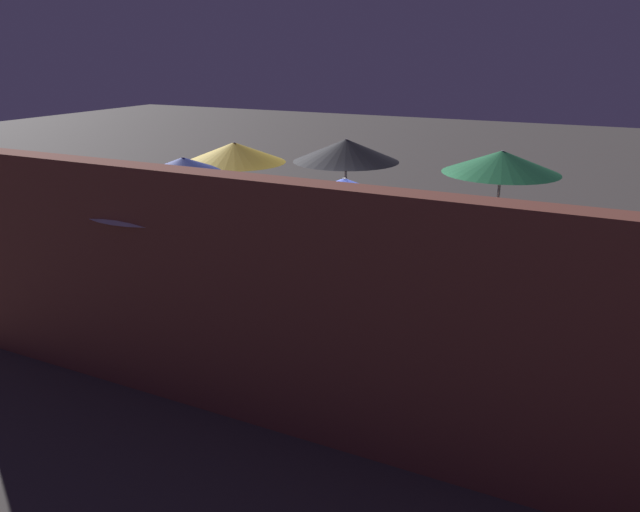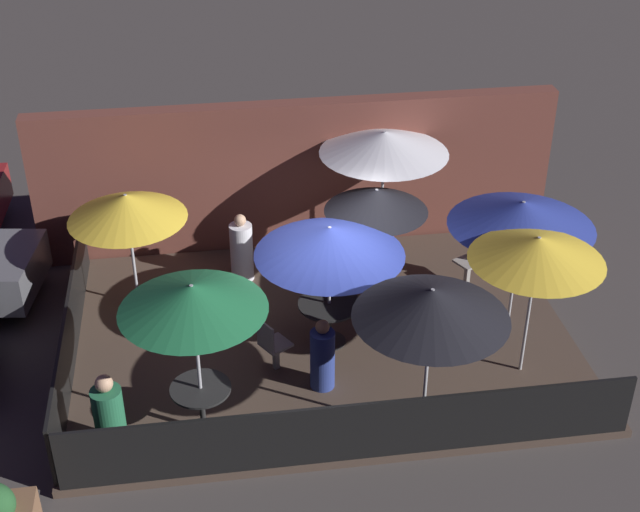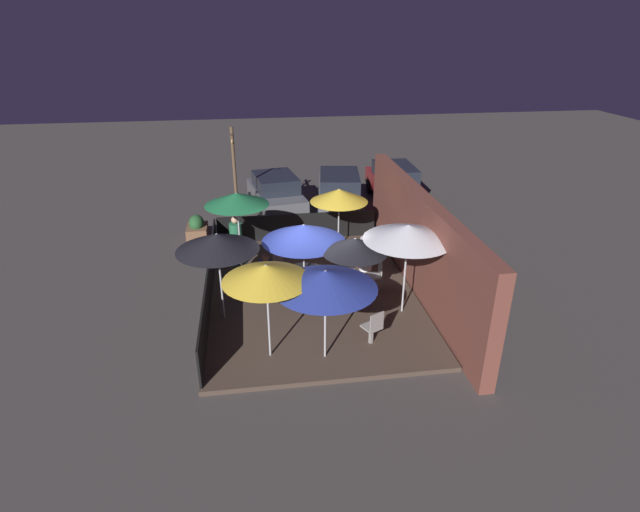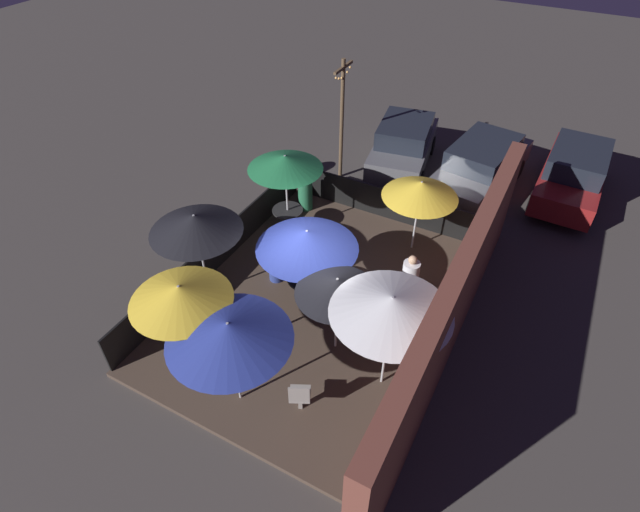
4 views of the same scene
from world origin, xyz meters
name	(u,v)px [view 4 (image 4 of 4)]	position (x,y,z in m)	size (l,w,h in m)	color
ground_plane	(317,304)	(0.00, 0.00, 0.00)	(60.00, 60.00, 0.00)	#423D3A
patio_deck	(317,302)	(0.00, 0.00, 0.06)	(7.95, 5.81, 0.12)	#47382D
building_wall	(453,307)	(0.00, 3.13, 1.44)	(9.55, 0.36, 2.89)	brown
fence_front	(219,249)	(0.00, -2.86, 0.59)	(7.75, 0.05, 0.95)	black
fence_side_left	(382,202)	(-3.93, 0.00, 0.59)	(0.05, 5.61, 0.95)	black
patio_umbrella_0	(307,239)	(0.07, -0.21, 1.99)	(2.30, 2.30, 2.11)	#B2B2B7
patio_umbrella_1	(285,162)	(-1.98, -2.00, 2.36)	(1.95, 1.95, 2.43)	#B2B2B7
patio_umbrella_2	(337,286)	(1.04, 1.01, 1.96)	(1.71, 1.71, 2.04)	#B2B2B7
patio_umbrella_3	(421,189)	(-2.98, 1.32, 2.00)	(1.92, 1.92, 2.10)	#B2B2B7
patio_umbrella_4	(392,305)	(1.42, 2.27, 2.40)	(2.26, 2.26, 2.49)	#B2B2B7
patio_umbrella_5	(180,294)	(2.87, -1.34, 2.27)	(1.96, 1.96, 2.34)	#B2B2B7
patio_umbrella_6	(195,223)	(1.05, -2.46, 2.28)	(2.07, 2.07, 2.38)	#B2B2B7
patio_umbrella_7	(229,331)	(3.11, -0.08, 2.14)	(2.30, 2.30, 2.23)	#B2B2B7
dining_table_0	(308,281)	(0.07, -0.21, 0.72)	(0.98, 0.98, 0.75)	black
dining_table_1	(288,214)	(-1.98, -2.00, 0.72)	(0.84, 0.84, 0.76)	black
patio_chair_0	(306,254)	(-0.89, -0.80, 0.62)	(0.55, 0.55, 0.92)	gray
patio_chair_1	(388,318)	(0.16, 1.85, 0.62)	(0.42, 0.42, 0.92)	gray
patio_chair_2	(300,396)	(2.79, 1.13, 0.62)	(0.54, 0.54, 0.91)	gray
patron_0	(410,279)	(-1.16, 1.86, 0.69)	(0.48, 0.48, 1.29)	silver
patron_1	(276,263)	(-0.19, -1.28, 0.64)	(0.48, 0.48, 1.18)	navy
patron_2	(305,193)	(-3.22, -2.15, 0.66)	(0.47, 0.47, 1.23)	#236642
planter_box	(288,167)	(-4.57, -3.55, 0.41)	(1.02, 0.72, 0.97)	brown
light_post	(342,115)	(-5.47, -2.10, 2.16)	(1.10, 0.12, 3.86)	brown
parked_car_0	(404,144)	(-7.02, -0.55, 0.84)	(4.10, 2.32, 1.62)	#5B5B60
parked_car_1	(481,165)	(-6.87, 2.05, 0.85)	(4.71, 2.35, 1.62)	#5B5B60
parked_car_2	(574,173)	(-7.79, 4.65, 0.85)	(4.38, 1.89, 1.62)	maroon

